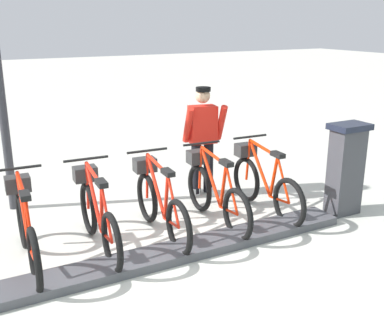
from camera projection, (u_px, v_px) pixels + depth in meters
ground_plane at (167, 259)px, 5.38m from camera, size 60.00×60.00×0.00m
dock_rail_base at (166, 255)px, 5.36m from camera, size 0.44×4.78×0.10m
payment_kiosk at (346, 168)px, 6.46m from camera, size 0.36×0.52×1.28m
bike_docked_0 at (264, 183)px, 6.58m from camera, size 1.72×0.54×1.02m
bike_docked_1 at (214, 192)px, 6.23m from camera, size 1.72×0.54×1.02m
bike_docked_2 at (159, 202)px, 5.87m from camera, size 1.72×0.54×1.02m
bike_docked_3 at (97, 214)px, 5.51m from camera, size 1.72×0.54×1.02m
bike_docked_4 at (26, 228)px, 5.15m from camera, size 1.72×0.54×1.02m
worker_near_rack at (203, 137)px, 7.12m from camera, size 0.53×0.67×1.66m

